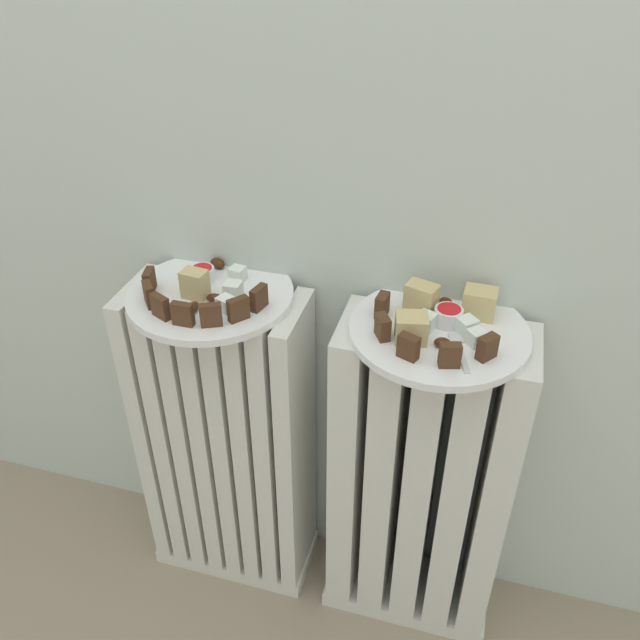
% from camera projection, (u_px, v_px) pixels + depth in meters
% --- Properties ---
extents(radiator_left, '(0.31, 0.14, 0.64)m').
position_uv_depth(radiator_left, '(227.00, 445.00, 1.22)').
color(radiator_left, silver).
rests_on(radiator_left, ground_plane).
extents(radiator_right, '(0.31, 0.14, 0.64)m').
position_uv_depth(radiator_right, '(419.00, 486.00, 1.14)').
color(radiator_right, silver).
rests_on(radiator_right, ground_plane).
extents(plate_left, '(0.26, 0.26, 0.01)m').
position_uv_depth(plate_left, '(211.00, 295.00, 1.03)').
color(plate_left, white).
rests_on(plate_left, radiator_left).
extents(plate_right, '(0.26, 0.26, 0.01)m').
position_uv_depth(plate_right, '(439.00, 331.00, 0.95)').
color(plate_right, white).
rests_on(plate_right, radiator_right).
extents(dark_cake_slice_left_0, '(0.02, 0.03, 0.04)m').
position_uv_depth(dark_cake_slice_left_0, '(150.00, 281.00, 1.02)').
color(dark_cake_slice_left_0, '#472B19').
rests_on(dark_cake_slice_left_0, plate_left).
extents(dark_cake_slice_left_1, '(0.03, 0.03, 0.04)m').
position_uv_depth(dark_cake_slice_left_1, '(149.00, 295.00, 0.99)').
color(dark_cake_slice_left_1, '#472B19').
rests_on(dark_cake_slice_left_1, plate_left).
extents(dark_cake_slice_left_2, '(0.03, 0.02, 0.04)m').
position_uv_depth(dark_cake_slice_left_2, '(160.00, 307.00, 0.96)').
color(dark_cake_slice_left_2, '#472B19').
rests_on(dark_cake_slice_left_2, plate_left).
extents(dark_cake_slice_left_3, '(0.03, 0.01, 0.04)m').
position_uv_depth(dark_cake_slice_left_3, '(183.00, 314.00, 0.95)').
color(dark_cake_slice_left_3, '#472B19').
rests_on(dark_cake_slice_left_3, plate_left).
extents(dark_cake_slice_left_4, '(0.03, 0.02, 0.04)m').
position_uv_depth(dark_cake_slice_left_4, '(211.00, 315.00, 0.94)').
color(dark_cake_slice_left_4, '#472B19').
rests_on(dark_cake_slice_left_4, plate_left).
extents(dark_cake_slice_left_5, '(0.03, 0.03, 0.04)m').
position_uv_depth(dark_cake_slice_left_5, '(238.00, 309.00, 0.96)').
color(dark_cake_slice_left_5, '#472B19').
rests_on(dark_cake_slice_left_5, plate_left).
extents(dark_cake_slice_left_6, '(0.02, 0.03, 0.04)m').
position_uv_depth(dark_cake_slice_left_6, '(259.00, 298.00, 0.98)').
color(dark_cake_slice_left_6, '#472B19').
rests_on(dark_cake_slice_left_6, plate_left).
extents(marble_cake_slice_left_0, '(0.04, 0.03, 0.04)m').
position_uv_depth(marble_cake_slice_left_0, '(195.00, 284.00, 1.01)').
color(marble_cake_slice_left_0, tan).
rests_on(marble_cake_slice_left_0, plate_left).
extents(turkish_delight_left_0, '(0.03, 0.03, 0.02)m').
position_uv_depth(turkish_delight_left_0, '(226.00, 304.00, 0.98)').
color(turkish_delight_left_0, white).
rests_on(turkish_delight_left_0, plate_left).
extents(turkish_delight_left_1, '(0.03, 0.03, 0.02)m').
position_uv_depth(turkish_delight_left_1, '(238.00, 274.00, 1.05)').
color(turkish_delight_left_1, white).
rests_on(turkish_delight_left_1, plate_left).
extents(turkish_delight_left_2, '(0.03, 0.03, 0.03)m').
position_uv_depth(turkish_delight_left_2, '(233.00, 290.00, 1.01)').
color(turkish_delight_left_2, white).
rests_on(turkish_delight_left_2, plate_left).
extents(medjool_date_left_0, '(0.03, 0.03, 0.02)m').
position_uv_depth(medjool_date_left_0, '(218.00, 263.00, 1.09)').
color(medjool_date_left_0, '#3D1E0F').
rests_on(medjool_date_left_0, plate_left).
extents(medjool_date_left_1, '(0.02, 0.03, 0.01)m').
position_uv_depth(medjool_date_left_1, '(192.00, 308.00, 0.98)').
color(medjool_date_left_1, '#3D1E0F').
rests_on(medjool_date_left_1, plate_left).
extents(medjool_date_left_2, '(0.03, 0.02, 0.01)m').
position_uv_depth(medjool_date_left_2, '(215.00, 298.00, 1.00)').
color(medjool_date_left_2, '#3D1E0F').
rests_on(medjool_date_left_2, plate_left).
extents(jam_bowl_left, '(0.04, 0.04, 0.02)m').
position_uv_depth(jam_bowl_left, '(202.00, 273.00, 1.05)').
color(jam_bowl_left, white).
rests_on(jam_bowl_left, plate_left).
extents(dark_cake_slice_right_0, '(0.02, 0.03, 0.03)m').
position_uv_depth(dark_cake_slice_right_0, '(382.00, 305.00, 0.97)').
color(dark_cake_slice_right_0, '#472B19').
rests_on(dark_cake_slice_right_0, plate_right).
extents(dark_cake_slice_right_1, '(0.03, 0.03, 0.03)m').
position_uv_depth(dark_cake_slice_right_1, '(383.00, 327.00, 0.92)').
color(dark_cake_slice_right_1, '#472B19').
rests_on(dark_cake_slice_right_1, plate_right).
extents(dark_cake_slice_right_2, '(0.03, 0.02, 0.03)m').
position_uv_depth(dark_cake_slice_right_2, '(408.00, 347.00, 0.88)').
color(dark_cake_slice_right_2, '#472B19').
rests_on(dark_cake_slice_right_2, plate_right).
extents(dark_cake_slice_right_3, '(0.03, 0.02, 0.03)m').
position_uv_depth(dark_cake_slice_right_3, '(450.00, 355.00, 0.87)').
color(dark_cake_slice_right_3, '#472B19').
rests_on(dark_cake_slice_right_3, plate_right).
extents(dark_cake_slice_right_4, '(0.03, 0.03, 0.03)m').
position_uv_depth(dark_cake_slice_right_4, '(487.00, 347.00, 0.88)').
color(dark_cake_slice_right_4, '#472B19').
rests_on(dark_cake_slice_right_4, plate_right).
extents(marble_cake_slice_right_0, '(0.05, 0.04, 0.04)m').
position_uv_depth(marble_cake_slice_right_0, '(480.00, 303.00, 0.96)').
color(marble_cake_slice_right_0, tan).
rests_on(marble_cake_slice_right_0, plate_right).
extents(marble_cake_slice_right_1, '(0.05, 0.04, 0.05)m').
position_uv_depth(marble_cake_slice_right_1, '(421.00, 299.00, 0.97)').
color(marble_cake_slice_right_1, tan).
rests_on(marble_cake_slice_right_1, plate_right).
extents(marble_cake_slice_right_2, '(0.05, 0.05, 0.04)m').
position_uv_depth(marble_cake_slice_right_2, '(411.00, 328.00, 0.91)').
color(marble_cake_slice_right_2, tan).
rests_on(marble_cake_slice_right_2, plate_right).
extents(turkish_delight_right_0, '(0.03, 0.03, 0.02)m').
position_uv_depth(turkish_delight_right_0, '(476.00, 337.00, 0.91)').
color(turkish_delight_right_0, white).
rests_on(turkish_delight_right_0, plate_right).
extents(turkish_delight_right_1, '(0.03, 0.03, 0.02)m').
position_uv_depth(turkish_delight_right_1, '(426.00, 321.00, 0.94)').
color(turkish_delight_right_1, white).
rests_on(turkish_delight_right_1, plate_right).
extents(turkish_delight_right_2, '(0.04, 0.04, 0.02)m').
position_uv_depth(turkish_delight_right_2, '(467.00, 326.00, 0.93)').
color(turkish_delight_right_2, white).
rests_on(turkish_delight_right_2, plate_right).
extents(medjool_date_right_0, '(0.03, 0.03, 0.02)m').
position_uv_depth(medjool_date_right_0, '(446.00, 303.00, 0.99)').
color(medjool_date_right_0, '#3D1E0F').
rests_on(medjool_date_right_0, plate_right).
extents(medjool_date_right_1, '(0.02, 0.02, 0.01)m').
position_uv_depth(medjool_date_right_1, '(442.00, 343.00, 0.91)').
color(medjool_date_right_1, '#3D1E0F').
rests_on(medjool_date_right_1, plate_right).
extents(jam_bowl_right, '(0.04, 0.04, 0.03)m').
position_uv_depth(jam_bowl_right, '(448.00, 315.00, 0.95)').
color(jam_bowl_right, white).
rests_on(jam_bowl_right, plate_right).
extents(fork, '(0.04, 0.09, 0.00)m').
position_uv_depth(fork, '(460.00, 349.00, 0.91)').
color(fork, silver).
rests_on(fork, plate_right).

